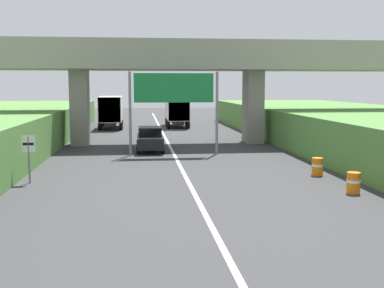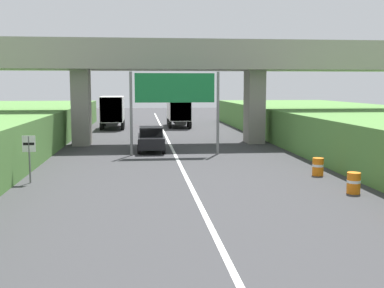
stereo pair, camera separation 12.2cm
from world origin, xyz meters
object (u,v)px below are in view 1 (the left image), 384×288
(speed_limit_sign, at_px, (29,152))
(truck_green, at_px, (177,109))
(overhead_highway_sign, at_px, (174,93))
(truck_red, at_px, (111,110))
(construction_barrel_3, at_px, (353,183))
(construction_barrel_4, at_px, (317,166))
(car_black, at_px, (150,139))

(speed_limit_sign, bearing_deg, truck_green, 72.99)
(overhead_highway_sign, height_order, speed_limit_sign, overhead_highway_sign)
(overhead_highway_sign, height_order, truck_red, overhead_highway_sign)
(overhead_highway_sign, xyz_separation_m, speed_limit_sign, (-7.40, -8.58, -2.56))
(construction_barrel_3, bearing_deg, speed_limit_sign, 165.25)
(speed_limit_sign, xyz_separation_m, truck_green, (9.29, 30.38, 0.46))
(speed_limit_sign, height_order, construction_barrel_4, speed_limit_sign)
(car_black, xyz_separation_m, construction_barrel_3, (8.24, -14.06, -0.40))
(truck_green, relative_size, construction_barrel_4, 8.11)
(overhead_highway_sign, bearing_deg, car_black, 131.21)
(car_black, bearing_deg, overhead_highway_sign, -48.79)
(overhead_highway_sign, xyz_separation_m, car_black, (-1.55, 1.77, -3.18))
(truck_red, distance_m, car_black, 19.20)
(car_black, relative_size, construction_barrel_3, 4.56)
(speed_limit_sign, distance_m, construction_barrel_4, 14.13)
(construction_barrel_4, bearing_deg, overhead_highway_sign, 129.31)
(car_black, bearing_deg, truck_red, 101.05)
(truck_green, bearing_deg, construction_barrel_3, -81.99)
(truck_red, bearing_deg, truck_green, 9.70)
(truck_red, relative_size, car_black, 1.78)
(truck_green, height_order, construction_barrel_4, truck_green)
(truck_green, relative_size, car_black, 1.78)
(overhead_highway_sign, distance_m, truck_green, 21.99)
(truck_green, height_order, car_black, truck_green)
(overhead_highway_sign, height_order, truck_green, overhead_highway_sign)
(overhead_highway_sign, bearing_deg, speed_limit_sign, -130.78)
(overhead_highway_sign, bearing_deg, construction_barrel_4, -50.69)
(overhead_highway_sign, distance_m, speed_limit_sign, 11.62)
(construction_barrel_4, bearing_deg, car_black, 129.66)
(car_black, distance_m, construction_barrel_3, 16.30)
(speed_limit_sign, relative_size, truck_green, 0.31)
(speed_limit_sign, distance_m, truck_green, 31.78)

